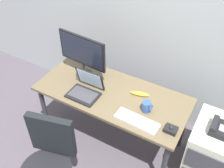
{
  "coord_description": "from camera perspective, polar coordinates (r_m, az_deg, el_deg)",
  "views": [
    {
      "loc": [
        0.97,
        -1.69,
        2.49
      ],
      "look_at": [
        0.0,
        0.0,
        0.83
      ],
      "focal_mm": 41.92,
      "sensor_mm": 36.0,
      "label": 1
    }
  ],
  "objects": [
    {
      "name": "ground_plane",
      "position": [
        3.16,
        -0.0,
        -11.45
      ],
      "size": [
        8.0,
        8.0,
        0.0
      ],
      "primitive_type": "plane",
      "color": "#4D454D"
    },
    {
      "name": "back_wall",
      "position": [
        2.8,
        7.43,
        17.22
      ],
      "size": [
        6.0,
        0.1,
        2.8
      ],
      "primitive_type": "cube",
      "color": "#9BA1A3",
      "rests_on": "ground"
    },
    {
      "name": "desk",
      "position": [
        2.7,
        -0.0,
        -3.17
      ],
      "size": [
        1.56,
        0.69,
        0.71
      ],
      "color": "brown",
      "rests_on": "ground"
    },
    {
      "name": "file_cabinet",
      "position": [
        2.78,
        20.66,
        -13.88
      ],
      "size": [
        0.42,
        0.53,
        0.69
      ],
      "color": "beige",
      "rests_on": "ground"
    },
    {
      "name": "desk_phone",
      "position": [
        2.49,
        22.42,
        -8.91
      ],
      "size": [
        0.17,
        0.2,
        0.09
      ],
      "color": "black",
      "rests_on": "file_cabinet"
    },
    {
      "name": "monitor_main",
      "position": [
        2.72,
        -6.52,
        6.78
      ],
      "size": [
        0.57,
        0.18,
        0.48
      ],
      "color": "#262628",
      "rests_on": "desk"
    },
    {
      "name": "keyboard",
      "position": [
        2.38,
        5.46,
        -7.97
      ],
      "size": [
        0.42,
        0.15,
        0.03
      ],
      "color": "silver",
      "rests_on": "desk"
    },
    {
      "name": "laptop",
      "position": [
        2.62,
        -5.77,
        -1.08
      ],
      "size": [
        0.31,
        0.28,
        0.23
      ],
      "color": "black",
      "rests_on": "desk"
    },
    {
      "name": "trackball_mouse",
      "position": [
        2.35,
        12.72,
        -9.6
      ],
      "size": [
        0.11,
        0.09,
        0.07
      ],
      "color": "black",
      "rests_on": "desk"
    },
    {
      "name": "coffee_mug",
      "position": [
        2.45,
        7.55,
        -4.89
      ],
      "size": [
        0.1,
        0.09,
        0.11
      ],
      "color": "#2F4B8A",
      "rests_on": "desk"
    },
    {
      "name": "banana",
      "position": [
        2.62,
        6.1,
        -2.15
      ],
      "size": [
        0.2,
        0.09,
        0.04
      ],
      "primitive_type": "ellipsoid",
      "rotation": [
        0.0,
        0.0,
        0.24
      ],
      "color": "yellow",
      "rests_on": "desk"
    }
  ]
}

